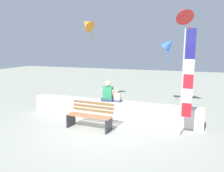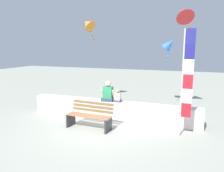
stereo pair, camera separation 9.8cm
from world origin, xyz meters
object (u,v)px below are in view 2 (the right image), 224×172
Objects in this scene: park_bench at (90,116)px; kite_blue at (169,44)px; kite_red at (184,13)px; kite_orange at (88,24)px; person_adult at (108,93)px; person_child at (117,97)px; flag_banner at (186,78)px.

park_bench is 1.45× the size of kite_blue.
kite_orange is at bearing 175.13° from kite_red.
person_adult is at bearing -146.82° from kite_red.
person_child is (0.39, 0.00, -0.12)m from person_adult.
flag_banner is 2.97× the size of kite_blue.
park_bench is 1.39m from person_child.
flag_banner is (3.06, 0.33, 1.42)m from park_bench.
park_bench is 1.31m from person_adult.
person_adult is 0.71× the size of kite_blue.
kite_blue is (-0.87, 3.40, 1.06)m from flag_banner.
person_child is at bearing -42.69° from kite_orange.
flag_banner is at bearing -16.11° from person_adult.
park_bench is 1.34× the size of kite_red.
kite_blue is at bearing 104.28° from flag_banner.
kite_blue is (2.19, 3.73, 2.48)m from park_bench.
kite_orange is at bearing -172.01° from kite_blue.
person_adult is (0.23, 1.15, 0.60)m from park_bench.
kite_orange is (-2.22, 2.05, 2.96)m from person_child.
kite_red is 1.60m from kite_blue.
kite_orange reaches higher than person_child.
person_child reaches higher than park_bench.
park_bench is at bearing -63.32° from kite_orange.
flag_banner is at bearing 6.17° from park_bench.
kite_red reaches higher than park_bench.
kite_red is at bearing 96.16° from flag_banner.
kite_blue is at bearing 58.57° from person_child.
kite_orange is at bearing 148.43° from flag_banner.
flag_banner reaches higher than kite_blue.
person_adult is at bearing -48.15° from kite_orange.
person_adult is 0.24× the size of flag_banner.
kite_orange reaches higher than flag_banner.
person_child is at bearing 61.85° from park_bench.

